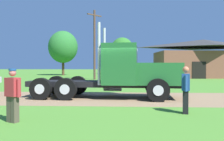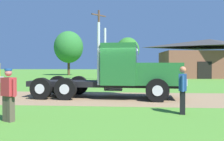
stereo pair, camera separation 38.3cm
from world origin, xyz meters
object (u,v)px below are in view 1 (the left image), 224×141
(visitor_walking_mid, at_px, (186,88))
(utility_pole_near, at_px, (94,43))
(shed_building, at_px, (203,59))
(truck_foreground_white, at_px, (124,73))
(visitor_standing_near, at_px, (13,94))

(visitor_walking_mid, bearing_deg, utility_pole_near, 105.90)
(visitor_walking_mid, bearing_deg, shed_building, 70.49)
(truck_foreground_white, bearing_deg, visitor_walking_mid, -60.63)
(visitor_standing_near, relative_size, visitor_walking_mid, 0.96)
(shed_building, distance_m, utility_pole_near, 15.98)
(shed_building, xyz_separation_m, utility_pole_near, (-14.87, -5.55, 1.86))
(truck_foreground_white, distance_m, shed_building, 24.67)
(utility_pole_near, bearing_deg, shed_building, 20.48)
(visitor_walking_mid, relative_size, shed_building, 0.12)
(utility_pole_near, bearing_deg, visitor_walking_mid, -74.10)
(visitor_standing_near, xyz_separation_m, visitor_walking_mid, (5.40, 1.55, 0.03))
(shed_building, height_order, utility_pole_near, utility_pole_near)
(truck_foreground_white, height_order, visitor_standing_near, truck_foreground_white)
(truck_foreground_white, xyz_separation_m, visitor_walking_mid, (2.16, -3.84, -0.40))
(visitor_standing_near, bearing_deg, shed_building, 61.98)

